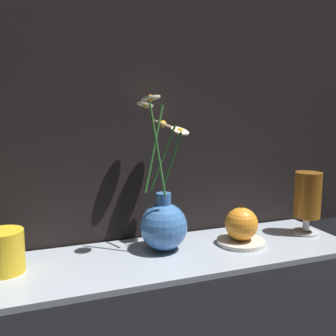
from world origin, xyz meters
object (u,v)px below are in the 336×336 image
vase_with_flowers (163,222)px  yellow_mug (2,252)px  tea_glass (308,197)px  orange_fruit (241,224)px

vase_with_flowers → yellow_mug: 0.33m
tea_glass → orange_fruit: (-0.19, -0.01, -0.05)m
tea_glass → orange_fruit: bearing=-177.8°
vase_with_flowers → yellow_mug: vase_with_flowers is taller
vase_with_flowers → orange_fruit: bearing=-9.0°
orange_fruit → vase_with_flowers: bearing=171.0°
yellow_mug → tea_glass: 0.71m
vase_with_flowers → tea_glass: (0.38, -0.02, 0.03)m
tea_glass → orange_fruit: 0.20m
tea_glass → yellow_mug: bearing=178.8°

